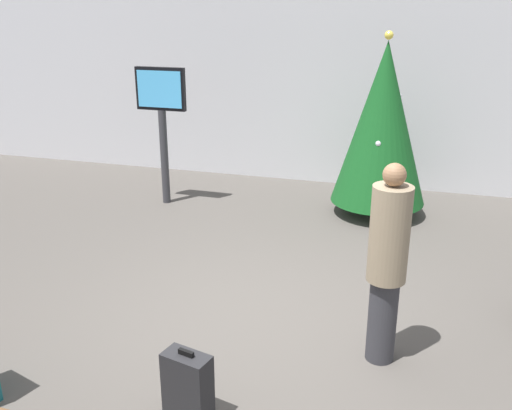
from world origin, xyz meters
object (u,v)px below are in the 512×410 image
(flight_info_kiosk, at_px, (162,112))
(suitcase_6, at_px, (188,387))
(holiday_tree, at_px, (382,124))
(traveller_0, at_px, (387,261))

(flight_info_kiosk, distance_m, suitcase_6, 5.10)
(holiday_tree, height_order, flight_info_kiosk, holiday_tree)
(holiday_tree, xyz_separation_m, traveller_0, (0.36, -3.67, -0.40))
(flight_info_kiosk, xyz_separation_m, suitcase_6, (2.24, -4.43, -1.14))
(holiday_tree, xyz_separation_m, flight_info_kiosk, (-3.18, -0.41, 0.08))
(flight_info_kiosk, relative_size, traveller_0, 1.17)
(suitcase_6, bearing_deg, traveller_0, 41.98)
(holiday_tree, height_order, suitcase_6, holiday_tree)
(flight_info_kiosk, bearing_deg, suitcase_6, -63.21)
(suitcase_6, bearing_deg, flight_info_kiosk, 116.79)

